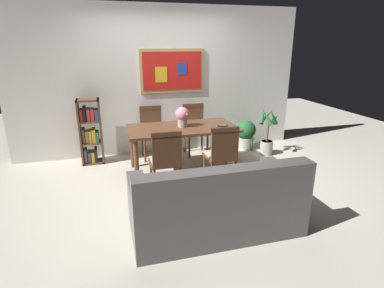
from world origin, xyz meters
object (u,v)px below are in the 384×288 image
(potted_ivy, at_px, (246,134))
(flower_vase, at_px, (182,116))
(dining_table, at_px, (182,132))
(dining_chair_near_right, at_px, (222,152))
(dining_chair_far_right, at_px, (195,125))
(bookshelf, at_px, (90,133))
(dining_chair_far_left, at_px, (152,128))
(potted_palm, at_px, (267,135))
(dining_chair_near_left, at_px, (166,157))
(tv_remote, at_px, (223,126))
(leather_couch, at_px, (217,206))

(potted_ivy, bearing_deg, flower_vase, -153.48)
(dining_table, xyz_separation_m, dining_chair_near_right, (0.38, -0.75, -0.10))
(dining_chair_far_right, relative_size, bookshelf, 0.83)
(flower_vase, bearing_deg, dining_chair_near_right, -64.24)
(dining_chair_near_right, relative_size, dining_chair_far_left, 1.00)
(dining_chair_far_left, xyz_separation_m, potted_palm, (2.04, -0.45, -0.17))
(dining_chair_far_right, height_order, bookshelf, bookshelf)
(dining_table, bearing_deg, potted_palm, 10.69)
(dining_chair_near_left, relative_size, dining_chair_near_right, 1.00)
(bookshelf, xyz_separation_m, flower_vase, (1.41, -0.72, 0.36))
(dining_chair_near_right, distance_m, potted_ivy, 1.85)
(bookshelf, relative_size, tv_remote, 6.79)
(dining_table, relative_size, bookshelf, 1.53)
(dining_chair_far_left, bearing_deg, bookshelf, -178.56)
(dining_table, distance_m, potted_palm, 1.72)
(leather_couch, xyz_separation_m, flower_vase, (0.06, 1.77, 0.58))
(tv_remote, bearing_deg, flower_vase, 165.37)
(leather_couch, bearing_deg, bookshelf, 118.49)
(dining_chair_far_left, distance_m, tv_remote, 1.35)
(dining_chair_near_left, xyz_separation_m, tv_remote, (1.03, 0.62, 0.20))
(potted_ivy, distance_m, potted_palm, 0.48)
(potted_palm, height_order, flower_vase, flower_vase)
(bookshelf, height_order, flower_vase, bookshelf)
(bookshelf, bearing_deg, dining_table, -27.72)
(dining_chair_near_left, relative_size, tv_remote, 5.62)
(dining_chair_near_left, distance_m, tv_remote, 1.21)
(dining_chair_near_right, bearing_deg, flower_vase, 115.76)
(dining_table, relative_size, dining_chair_near_left, 1.85)
(leather_couch, xyz_separation_m, bookshelf, (-1.35, 2.49, 0.22))
(dining_chair_near_right, bearing_deg, dining_chair_far_right, 88.58)
(dining_table, bearing_deg, dining_chair_near_right, -63.19)
(bookshelf, bearing_deg, flower_vase, -26.98)
(dining_chair_near_left, relative_size, dining_chair_far_left, 1.00)
(potted_ivy, relative_size, tv_remote, 3.53)
(dining_chair_near_right, bearing_deg, bookshelf, 140.19)
(potted_palm, bearing_deg, leather_couch, -129.83)
(dining_chair_near_right, distance_m, potted_palm, 1.68)
(dining_table, distance_m, flower_vase, 0.26)
(potted_ivy, bearing_deg, leather_couch, -121.12)
(dining_chair_far_left, relative_size, flower_vase, 2.95)
(dining_chair_near_left, bearing_deg, dining_table, 61.54)
(dining_chair_near_right, height_order, dining_chair_far_right, same)
(dining_chair_near_right, height_order, dining_chair_far_left, same)
(leather_couch, relative_size, tv_remote, 11.11)
(leather_couch, bearing_deg, dining_table, 88.23)
(dining_chair_far_right, xyz_separation_m, bookshelf, (-1.82, -0.01, -0.00))
(dining_table, bearing_deg, dining_chair_far_left, 115.70)
(dining_chair_near_right, xyz_separation_m, potted_palm, (1.29, 1.06, -0.17))
(dining_chair_near_right, bearing_deg, potted_ivy, 54.22)
(flower_vase, bearing_deg, dining_chair_far_left, 116.76)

